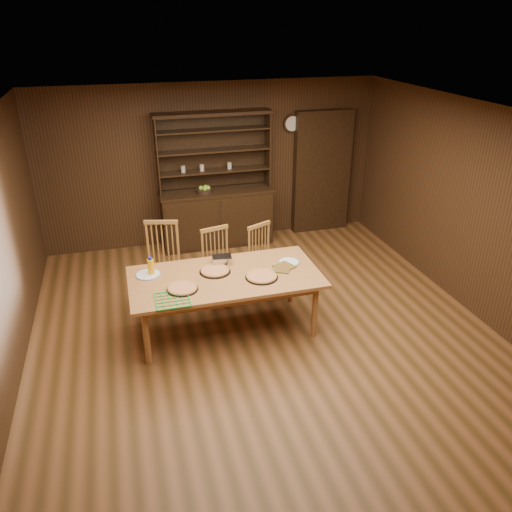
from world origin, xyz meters
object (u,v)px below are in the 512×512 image
object	(u,v)px
chair_left	(163,260)
chair_right	(263,257)
chair_center	(218,262)
juice_bottle	(151,267)
dining_table	(225,281)
china_hutch	(217,210)

from	to	relation	value
chair_left	chair_right	bearing A→B (deg)	10.05
chair_center	juice_bottle	distance (m)	1.10
chair_center	juice_bottle	bearing A→B (deg)	-162.62
dining_table	china_hutch	bearing A→B (deg)	80.66
dining_table	chair_center	xyz separation A→B (m)	(0.08, 0.79, -0.15)
chair_right	chair_left	bearing A→B (deg)	150.56
china_hutch	dining_table	size ratio (longest dim) A/B	0.98
chair_center	juice_bottle	size ratio (longest dim) A/B	4.47
china_hutch	juice_bottle	bearing A→B (deg)	-118.59
chair_right	juice_bottle	distance (m)	1.66
dining_table	chair_right	xyz separation A→B (m)	(0.71, 0.81, -0.16)
china_hutch	dining_table	xyz separation A→B (m)	(-0.42, -2.56, 0.09)
chair_left	china_hutch	bearing A→B (deg)	71.71
chair_center	chair_right	world-z (taller)	chair_center
china_hutch	juice_bottle	distance (m)	2.62
chair_left	chair_center	bearing A→B (deg)	5.04
chair_right	chair_center	bearing A→B (deg)	156.33
chair_left	juice_bottle	world-z (taller)	chair_left
juice_bottle	chair_center	bearing A→B (deg)	30.21
chair_left	chair_center	xyz separation A→B (m)	(0.72, -0.12, -0.07)
dining_table	chair_center	size ratio (longest dim) A/B	2.22
china_hutch	juice_bottle	world-z (taller)	china_hutch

